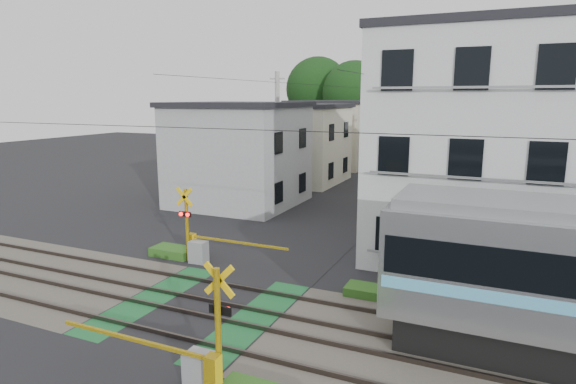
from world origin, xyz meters
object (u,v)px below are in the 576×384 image
at_px(crossing_signal_near, 202,363).
at_px(pedestrian, 413,163).
at_px(apartment_block, 506,146).
at_px(crossing_signal_far, 197,245).

bearing_deg(crossing_signal_near, pedestrian, 92.15).
bearing_deg(apartment_block, crossing_signal_near, -114.22).
bearing_deg(apartment_block, crossing_signal_far, -152.22).
bearing_deg(crossing_signal_near, crossing_signal_far, 125.29).
distance_m(crossing_signal_near, apartment_block, 14.95).
distance_m(crossing_signal_far, pedestrian, 27.86).
bearing_deg(pedestrian, crossing_signal_near, 106.92).
relative_size(apartment_block, pedestrian, 6.13).
relative_size(crossing_signal_near, crossing_signal_far, 1.00).
distance_m(crossing_signal_far, apartment_block, 13.14).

